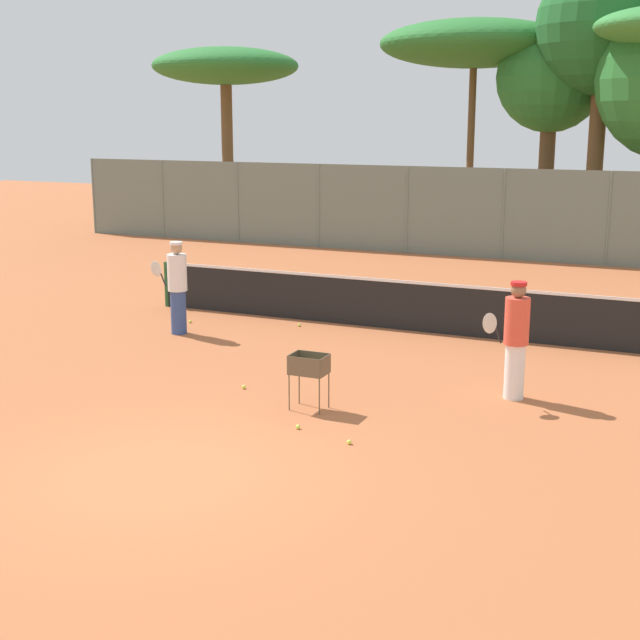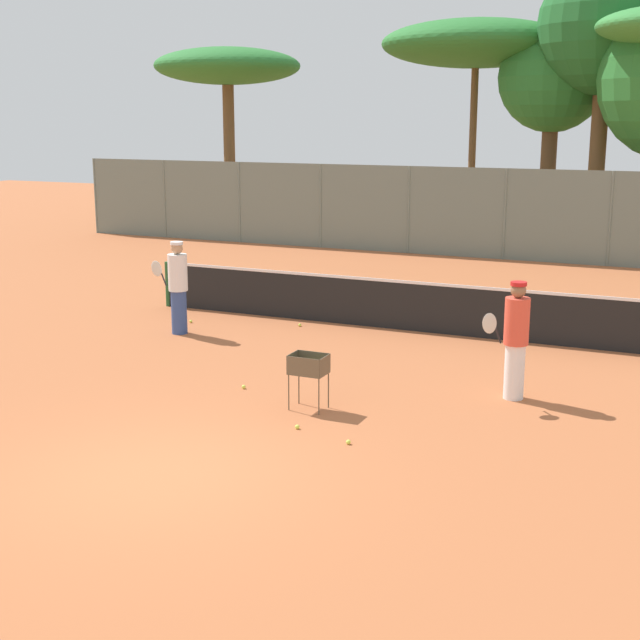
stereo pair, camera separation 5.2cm
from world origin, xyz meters
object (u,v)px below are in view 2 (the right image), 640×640
object	(u,v)px
tennis_net	(392,303)
ball_cart	(308,369)
player_red_cap	(516,339)
player_white_outfit	(178,286)

from	to	relation	value
tennis_net	ball_cart	size ratio (longest dim) A/B	13.09
tennis_net	player_red_cap	xyz separation A→B (m)	(3.42, -3.73, 0.43)
player_red_cap	ball_cart	size ratio (longest dim) A/B	2.19
tennis_net	ball_cart	bearing A→B (deg)	-83.44
tennis_net	player_white_outfit	distance (m)	4.51
player_white_outfit	player_red_cap	distance (m)	7.48
ball_cart	player_white_outfit	bearing A→B (deg)	143.54
player_white_outfit	player_red_cap	xyz separation A→B (m)	(7.33, -1.52, -0.01)
player_white_outfit	tennis_net	bearing A→B (deg)	-143.53
tennis_net	player_red_cap	distance (m)	5.08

